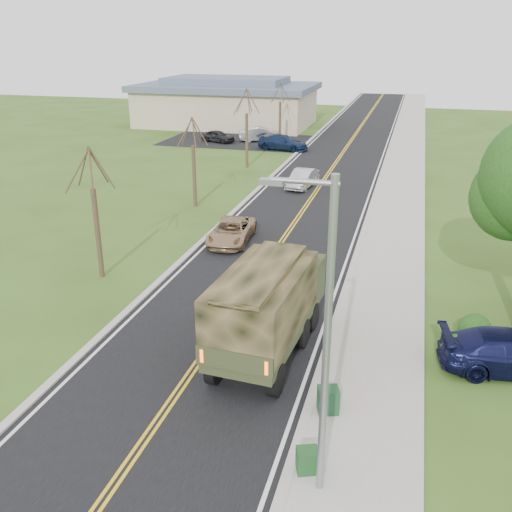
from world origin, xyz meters
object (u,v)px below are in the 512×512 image
at_px(suv_champagne, 232,231).
at_px(utility_box_far, 307,460).
at_px(military_truck, 268,302).
at_px(utility_box_near, 328,400).
at_px(sedan_silver, 302,179).

height_order(suv_champagne, utility_box_far, suv_champagne).
height_order(military_truck, utility_box_far, military_truck).
distance_m(utility_box_near, utility_box_far, 2.59).
height_order(utility_box_near, utility_box_far, utility_box_near).
relative_size(military_truck, utility_box_far, 10.89).
bearing_deg(suv_champagne, utility_box_far, -69.59).
xyz_separation_m(suv_champagne, sedan_silver, (1.41, 12.56, 0.04)).
bearing_deg(utility_box_near, suv_champagne, 99.71).
bearing_deg(sedan_silver, suv_champagne, -88.81).
relative_size(sedan_silver, utility_box_near, 4.95).
distance_m(sedan_silver, utility_box_near, 26.75).
height_order(military_truck, suv_champagne, military_truck).
relative_size(suv_champagne, utility_box_near, 5.47).
distance_m(military_truck, sedan_silver, 23.42).
bearing_deg(utility_box_far, sedan_silver, 80.23).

